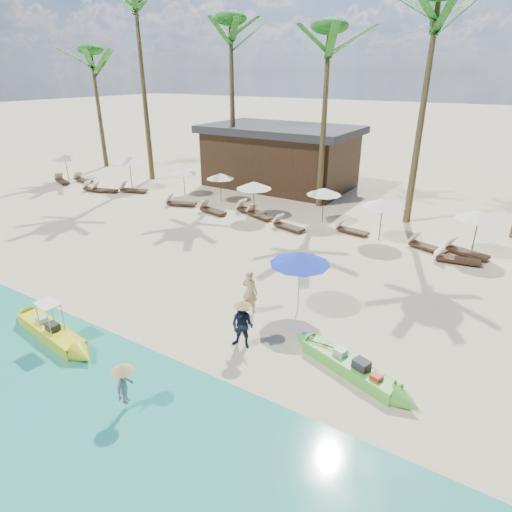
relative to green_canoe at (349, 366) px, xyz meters
The scene contains 36 objects.
ground 4.15m from the green_canoe, behind, with size 240.00×240.00×0.00m, color beige.
wet_sand_strip 6.24m from the green_canoe, 131.43° to the right, with size 240.00×4.50×0.01m, color tan.
green_canoe is the anchor object (origin of this frame).
yellow_canoe 9.31m from the green_canoe, 158.73° to the right, with size 5.10×1.08×1.33m.
tourist 4.41m from the green_canoe, 162.34° to the left, with size 0.58×0.38×1.59m, color tan.
vendor_green 3.32m from the green_canoe, behind, with size 0.73×0.57×1.50m, color #121B32.
vendor_yellow 6.05m from the green_canoe, 134.93° to the right, with size 0.66×0.38×1.02m, color gray.
blue_umbrella 4.04m from the green_canoe, 140.33° to the left, with size 2.09×2.09×2.25m.
resort_parasol_0 29.10m from the green_canoe, 158.50° to the left, with size 1.91×1.91×1.97m.
lounger_0_left 28.26m from the green_canoe, 159.89° to the left, with size 1.96×1.15×0.64m.
lounger_0_right 27.67m from the green_canoe, 157.05° to the left, with size 1.90×0.79×0.63m.
resort_parasol_1 23.87m from the green_canoe, 151.20° to the left, with size 2.21×2.21×2.27m.
lounger_1_left 24.30m from the green_canoe, 157.34° to the left, with size 1.88×0.87×0.61m.
lounger_1_right 23.72m from the green_canoe, 156.10° to the left, with size 1.90×1.05×0.62m.
resort_parasol_2 20.39m from the green_canoe, 143.63° to the left, with size 1.76×1.76×1.82m.
lounger_2_left 22.57m from the green_canoe, 151.97° to the left, with size 2.03×1.21×0.66m.
resort_parasol_3 18.07m from the green_canoe, 137.72° to the left, with size 1.80×1.80×1.85m.
lounger_3_left 17.95m from the green_canoe, 146.46° to the left, with size 2.04×1.22×0.66m.
lounger_3_right 15.70m from the green_canoe, 141.58° to the left, with size 1.96×0.92×0.64m.
resort_parasol_4 14.39m from the green_canoe, 132.97° to the left, with size 2.04×2.04×2.10m.
lounger_4_left 15.01m from the green_canoe, 133.48° to the left, with size 2.07×0.96×0.68m.
lounger_4_right 14.13m from the green_canoe, 132.05° to the left, with size 1.91×1.15×0.62m.
resort_parasol_5 13.23m from the green_canoe, 117.08° to the left, with size 1.92×1.92×1.98m.
lounger_5_left 11.99m from the green_canoe, 126.48° to the left, with size 1.95×0.96×0.64m.
resort_parasol_6 11.08m from the green_canoe, 102.83° to the left, with size 2.10×2.10×2.17m.
lounger_6_left 11.56m from the green_canoe, 110.26° to the left, with size 1.83×0.76×0.60m.
lounger_6_right 10.59m from the green_canoe, 90.87° to the left, with size 1.93×1.09×0.63m.
resort_parasol_7 11.37m from the green_canoe, 80.84° to the left, with size 2.07×2.07×2.13m.
lounger_7_left 9.79m from the green_canoe, 82.59° to the left, with size 2.01×0.89×0.66m.
lounger_7_right 10.94m from the green_canoe, 82.09° to the left, with size 2.04×1.14×0.66m.
palm_0 33.75m from the green_canoe, 151.20° to the left, with size 2.08×2.08×9.90m.
palm_1 28.13m from the green_canoe, 146.48° to the left, with size 2.08×2.08×13.60m.
palm_2 23.02m from the green_canoe, 133.42° to the left, with size 2.08×2.08×11.33m.
palm_3 18.42m from the green_canoe, 117.15° to the left, with size 2.08×2.08×10.52m.
palm_4 17.17m from the green_canoe, 97.86° to the left, with size 2.08×2.08×11.70m.
pavilion_west 21.65m from the green_canoe, 124.23° to the left, with size 10.80×6.60×4.30m.
Camera 1 is at (7.07, -10.02, 7.82)m, focal length 30.00 mm.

